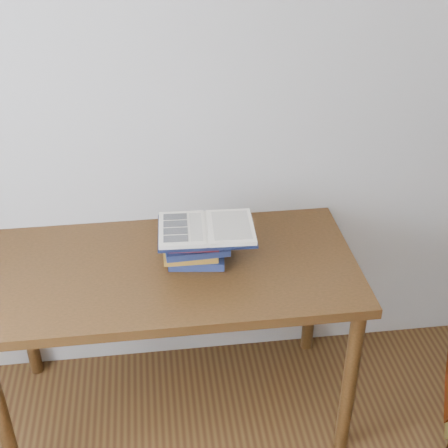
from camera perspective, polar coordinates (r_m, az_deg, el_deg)
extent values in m
cube|color=#ACAAA3|center=(2.60, -4.88, 10.05)|extent=(3.50, 0.04, 2.60)
cube|color=#4E2D13|center=(2.52, -4.80, -4.22)|extent=(1.49, 0.75, 0.04)
cylinder|color=#4E2D13|center=(2.63, -19.69, -16.22)|extent=(0.06, 0.06, 0.76)
cylinder|color=#4E2D13|center=(2.66, 11.41, -14.00)|extent=(0.06, 0.06, 0.76)
cylinder|color=#4E2D13|center=(3.08, -17.76, -7.60)|extent=(0.06, 0.06, 0.76)
cylinder|color=#4E2D13|center=(3.10, 8.02, -5.82)|extent=(0.06, 0.06, 0.76)
cube|color=#1B1B51|center=(2.52, -2.51, -3.10)|extent=(0.24, 0.17, 0.03)
cube|color=#BB6D2A|center=(2.51, -3.13, -2.53)|extent=(0.22, 0.15, 0.03)
cube|color=#1B1B51|center=(2.48, -2.54, -2.03)|extent=(0.26, 0.17, 0.03)
cube|color=maroon|center=(2.48, -2.81, -1.37)|extent=(0.21, 0.17, 0.03)
cube|color=black|center=(2.46, -2.76, -0.77)|extent=(0.21, 0.18, 0.02)
cube|color=black|center=(2.44, -1.63, -0.66)|extent=(0.39, 0.28, 0.01)
cube|color=beige|center=(2.43, -3.86, -0.49)|extent=(0.19, 0.26, 0.02)
cube|color=beige|center=(2.44, 0.59, -0.29)|extent=(0.19, 0.26, 0.02)
cylinder|color=beige|center=(2.43, -1.63, -0.42)|extent=(0.02, 0.25, 0.01)
cube|color=black|center=(2.49, -4.49, 0.68)|extent=(0.10, 0.05, 0.00)
cube|color=black|center=(2.45, -4.47, 0.03)|extent=(0.10, 0.05, 0.00)
cube|color=black|center=(2.40, -4.45, -0.64)|extent=(0.10, 0.05, 0.00)
cube|color=black|center=(2.36, -4.43, -1.34)|extent=(0.10, 0.05, 0.00)
cube|color=silver|center=(2.42, -2.58, -0.24)|extent=(0.06, 0.21, 0.00)
cube|color=silver|center=(2.43, 0.67, -0.09)|extent=(0.15, 0.22, 0.00)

